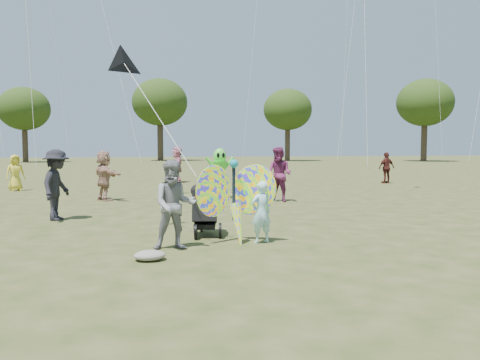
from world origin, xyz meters
The scene contains 15 objects.
ground centered at (0.00, 0.00, 0.00)m, with size 160.00×160.00×0.00m, color #51592B.
child_girl centered at (-0.05, 0.48, 0.57)m, with size 0.42×0.27×1.14m, color #A7E1ED.
adult_man centered at (-1.66, 0.29, 0.78)m, with size 0.75×0.59×1.55m, color gray.
grey_bag centered at (-2.12, -0.40, 0.08)m, with size 0.50×0.41×0.16m, color gray.
crowd_b centered at (-4.09, 4.24, 0.86)m, with size 1.11×0.64×1.72m, color black.
crowd_d centered at (-3.17, 8.34, 0.83)m, with size 1.54×0.49×1.66m, color tan.
crowd_e centered at (2.37, 6.65, 0.89)m, with size 0.86×0.67×1.78m, color #712551.
crowd_g centered at (-6.83, 12.82, 0.74)m, with size 0.72×0.47×1.47m, color gold.
crowd_h centered at (9.98, 12.83, 0.77)m, with size 0.90×0.37×1.53m, color #4A1C18.
crowd_j centered at (0.06, 15.96, 0.90)m, with size 1.67×0.53×1.81m, color #B96A7D.
jogging_stroller centered at (-0.94, 1.49, 0.61)m, with size 0.63×1.10×1.09m.
butterfly_kite centered at (-0.51, 0.58, 0.78)m, with size 1.74×0.75×1.75m.
delta_kite_rig centered at (-2.46, 2.23, 3.47)m, with size 1.66×2.18×2.66m.
alien_kite centered at (0.69, 8.08, 0.97)m, with size 1.12×0.69×1.74m.
tree_line centered at (3.67, 44.99, 6.86)m, with size 91.78×33.60×10.79m.
Camera 1 is at (-2.45, -7.74, 1.76)m, focal length 35.00 mm.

